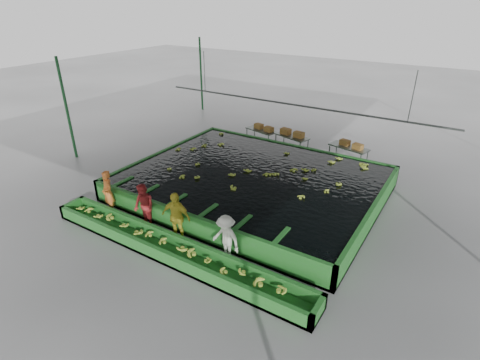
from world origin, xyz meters
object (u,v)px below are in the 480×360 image
Objects in this scene: worker_c at (176,217)px; worker_a at (108,192)px; sorting_trough at (171,249)px; packing_table_mid at (292,143)px; box_stack_right at (351,147)px; flotation_tank at (253,183)px; packing_table_left at (261,137)px; box_stack_mid at (292,136)px; packing_table_right at (348,155)px; worker_d at (226,238)px; box_stack_left at (264,130)px; worker_b at (144,206)px.

worker_a is at bearing 170.21° from worker_c.
packing_table_mid is (-0.66, 10.30, 0.17)m from sorting_trough.
worker_a is 1.43× the size of box_stack_right.
box_stack_right is at bearing 64.56° from flotation_tank.
packing_table_left is 1.33× the size of box_stack_mid.
box_stack_right is (0.09, 0.01, 0.43)m from packing_table_right.
worker_c is 1.14× the size of worker_d.
worker_c is 9.54m from box_stack_mid.
worker_a reaches higher than packing_table_mid.
sorting_trough is at bearing -86.31° from packing_table_mid.
worker_a is 0.95× the size of packing_table_left.
sorting_trough is at bearing -76.81° from box_stack_left.
sorting_trough is 8.32× the size of box_stack_right.
flotation_tank is at bearing -82.55° from box_stack_mid.
packing_table_mid is at bearing 95.99° from worker_b.
packing_table_mid is at bearing 93.69° from sorting_trough.
flotation_tank is at bearing 79.50° from worker_b.
packing_table_left is at bearing 179.00° from box_stack_right.
worker_b is 9.62m from box_stack_mid.
worker_a reaches higher than sorting_trough.
packing_table_left is 0.43m from box_stack_left.
worker_b reaches higher than packing_table_mid.
box_stack_mid is at bearing 97.45° from flotation_tank.
flotation_tank is 5.55× the size of packing_table_left.
box_stack_right reaches higher than flotation_tank.
sorting_trough is at bearing -86.21° from box_stack_mid.
box_stack_mid is at bearing 93.79° from sorting_trough.
worker_a is at bearing -122.97° from packing_table_right.
worker_c is 9.85m from packing_table_left.
packing_table_left is at bearing 178.91° from packing_table_right.
worker_d reaches higher than box_stack_left.
packing_table_right is 3.10m from box_stack_mid.
box_stack_right is at bearing 63.20° from worker_c.
flotation_tank reaches higher than packing_table_left.
box_stack_right is at bearing 91.82° from worker_d.
worker_a is 0.96× the size of worker_c.
box_stack_left is (-4.01, 9.62, 0.03)m from worker_d.
flotation_tank is at bearing -82.72° from packing_table_mid.
packing_table_mid is at bearing 97.28° from flotation_tank.
worker_b reaches higher than packing_table_left.
box_stack_right is at bearing 0.25° from packing_table_mid.
packing_table_right is at bearing -0.56° from box_stack_mid.
box_stack_left reaches higher than sorting_trough.
packing_table_mid is 1.55× the size of box_stack_right.
worker_a is at bearing -131.34° from flotation_tank.
worker_a is 10.01m from packing_table_mid.
worker_a is 5.35m from worker_d.
worker_d is 0.83× the size of packing_table_right.
worker_c is 9.93m from packing_table_right.
box_stack_mid is (-0.69, 10.34, 0.60)m from sorting_trough.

